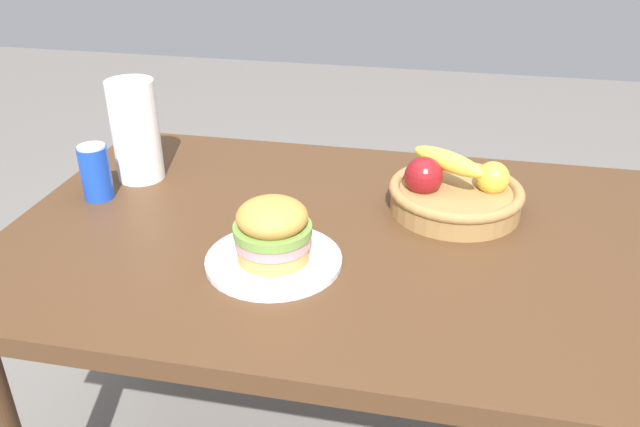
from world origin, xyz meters
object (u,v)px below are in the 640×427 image
Objects in this scene: sandwich at (273,230)px; paper_towel_roll at (136,131)px; plate at (274,260)px; fruit_basket at (454,192)px; soda_can at (96,172)px.

sandwich is 0.52m from paper_towel_roll.
paper_towel_roll reaches higher than plate.
fruit_basket is at bearing 41.38° from sandwich.
fruit_basket is (0.33, 0.29, 0.04)m from plate.
fruit_basket is at bearing 41.38° from plate.
fruit_basket reaches higher than plate.
fruit_basket is 1.21× the size of paper_towel_roll.
plate is at bearing -22.13° from soda_can.
soda_can is at bearing -111.22° from paper_towel_roll.
sandwich is at bearing -138.62° from fruit_basket.
fruit_basket is (0.33, 0.29, -0.03)m from sandwich.
soda_can reaches higher than plate.
soda_can is 0.53× the size of paper_towel_roll.
paper_towel_roll is at bearing 178.49° from fruit_basket.
sandwich is 0.51× the size of fruit_basket.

